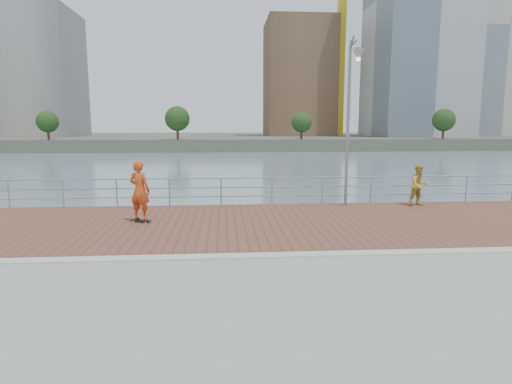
{
  "coord_description": "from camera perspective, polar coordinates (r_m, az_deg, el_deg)",
  "views": [
    {
      "loc": [
        -0.91,
        -10.02,
        3.17
      ],
      "look_at": [
        0.0,
        2.0,
        1.3
      ],
      "focal_mm": 30.0,
      "sensor_mm": 36.0,
      "label": 1
    }
  ],
  "objects": [
    {
      "name": "water",
      "position": [
        11.31,
        0.81,
        -18.38
      ],
      "size": [
        400.0,
        400.0,
        0.0
      ],
      "primitive_type": "plane",
      "color": "slate",
      "rests_on": "ground"
    },
    {
      "name": "brick_lane",
      "position": [
        14.01,
        -0.5,
        -4.22
      ],
      "size": [
        40.0,
        6.8,
        0.02
      ],
      "primitive_type": "cube",
      "color": "brown",
      "rests_on": "seawall"
    },
    {
      "name": "curb",
      "position": [
        10.54,
        0.83,
        -8.51
      ],
      "size": [
        40.0,
        0.4,
        0.06
      ],
      "primitive_type": "cube",
      "color": "#B7B5AD",
      "rests_on": "seawall"
    },
    {
      "name": "far_shore",
      "position": [
        132.58,
        -3.98,
        7.08
      ],
      "size": [
        320.0,
        95.0,
        2.5
      ],
      "primitive_type": "cube",
      "color": "#4C5142",
      "rests_on": "ground"
    },
    {
      "name": "guardrail",
      "position": [
        17.22,
        -1.26,
        0.54
      ],
      "size": [
        39.06,
        0.06,
        1.13
      ],
      "color": "#8C9EA8",
      "rests_on": "brick_lane"
    },
    {
      "name": "street_lamp",
      "position": [
        16.83,
        12.73,
        12.76
      ],
      "size": [
        0.45,
        1.31,
        6.18
      ],
      "color": "gray",
      "rests_on": "brick_lane"
    },
    {
      "name": "skateboard",
      "position": [
        14.64,
        -15.09,
        -3.67
      ],
      "size": [
        0.72,
        0.44,
        0.08
      ],
      "rotation": [
        0.0,
        0.0,
        -0.4
      ],
      "color": "black",
      "rests_on": "brick_lane"
    },
    {
      "name": "skateboarder",
      "position": [
        14.46,
        -15.25,
        0.21
      ],
      "size": [
        0.84,
        0.71,
        1.96
      ],
      "primitive_type": "imported",
      "rotation": [
        0.0,
        0.0,
        2.74
      ],
      "color": "#CA491A",
      "rests_on": "skateboard"
    },
    {
      "name": "bystander",
      "position": [
        18.11,
        20.93,
        0.84
      ],
      "size": [
        0.87,
        0.72,
        1.65
      ],
      "primitive_type": "imported",
      "rotation": [
        0.0,
        0.0,
        0.13
      ],
      "color": "gold",
      "rests_on": "brick_lane"
    },
    {
      "name": "tower_crane",
      "position": [
        121.33,
        10.09,
        23.15
      ],
      "size": [
        47.0,
        2.0,
        50.7
      ],
      "color": "gold",
      "rests_on": "far_shore"
    },
    {
      "name": "skyline",
      "position": [
        120.64,
        11.61,
        19.09
      ],
      "size": [
        233.0,
        41.0,
        66.45
      ],
      "color": "#ADA38E",
      "rests_on": "far_shore"
    },
    {
      "name": "shoreline_trees",
      "position": [
        87.4,
        0.98,
        9.57
      ],
      "size": [
        144.76,
        4.93,
        6.57
      ],
      "color": "#473323",
      "rests_on": "far_shore"
    }
  ]
}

